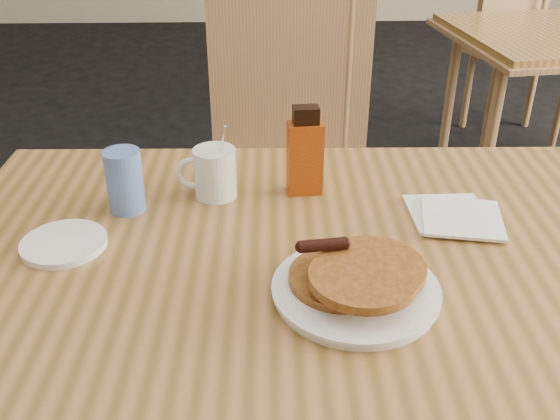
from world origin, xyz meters
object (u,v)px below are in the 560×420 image
object	(u,v)px
syrup_bottle	(305,154)
chair_main_far	(291,147)
blue_tumbler	(125,181)
main_table	(302,269)
pancake_plate	(357,283)
coffee_mug	(214,172)
chair_neighbor_far	(518,25)

from	to	relation	value
syrup_bottle	chair_main_far	bearing A→B (deg)	85.26
blue_tumbler	main_table	bearing A→B (deg)	-25.12
main_table	pancake_plate	distance (m)	0.16
syrup_bottle	pancake_plate	bearing A→B (deg)	-85.37
chair_main_far	blue_tumbler	world-z (taller)	chair_main_far
coffee_mug	blue_tumbler	xyz separation A→B (m)	(-0.17, -0.05, 0.01)
main_table	chair_main_far	distance (m)	0.74
pancake_plate	blue_tumbler	xyz separation A→B (m)	(-0.41, 0.29, 0.04)
chair_neighbor_far	coffee_mug	xyz separation A→B (m)	(-1.41, -2.08, 0.21)
syrup_bottle	main_table	bearing A→B (deg)	-99.34
main_table	syrup_bottle	distance (m)	0.25
chair_neighbor_far	syrup_bottle	bearing A→B (deg)	-142.69
pancake_plate	syrup_bottle	distance (m)	0.36
chair_main_far	pancake_plate	size ratio (longest dim) A/B	3.93
main_table	pancake_plate	size ratio (longest dim) A/B	5.16
main_table	chair_main_far	world-z (taller)	chair_main_far
pancake_plate	blue_tumbler	world-z (taller)	blue_tumbler
main_table	chair_neighbor_far	world-z (taller)	chair_neighbor_far
chair_neighbor_far	blue_tumbler	distance (m)	2.67
pancake_plate	coffee_mug	distance (m)	0.42
coffee_mug	chair_main_far	bearing A→B (deg)	65.81
main_table	blue_tumbler	bearing A→B (deg)	154.88
syrup_bottle	blue_tumbler	xyz separation A→B (m)	(-0.35, -0.06, -0.02)
coffee_mug	syrup_bottle	size ratio (longest dim) A/B	0.87
main_table	blue_tumbler	world-z (taller)	blue_tumbler
chair_neighbor_far	blue_tumbler	xyz separation A→B (m)	(-1.58, -2.14, 0.22)
main_table	blue_tumbler	size ratio (longest dim) A/B	11.02
blue_tumbler	coffee_mug	bearing A→B (deg)	17.81
chair_main_far	coffee_mug	world-z (taller)	chair_main_far
coffee_mug	chair_neighbor_far	bearing A→B (deg)	50.62
chair_neighbor_far	chair_main_far	bearing A→B (deg)	-150.33
chair_main_far	coffee_mug	size ratio (longest dim) A/B	6.53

